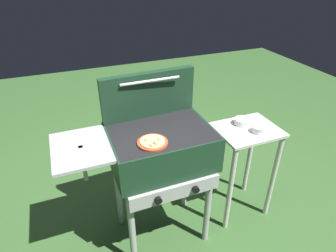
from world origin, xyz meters
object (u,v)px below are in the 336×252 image
Objects in this scene: pizza_cheese at (153,142)px; topping_bowl_near at (242,122)px; prep_table at (244,154)px; topping_bowl_far at (259,130)px; grill at (159,150)px.

topping_bowl_near is (0.75, 0.19, -0.12)m from pizza_cheese.
topping_bowl_far is at bearing -58.73° from prep_table.
grill is 0.72m from topping_bowl_far.
pizza_cheese is at bearing -170.82° from prep_table.
topping_bowl_far reaches higher than prep_table.
pizza_cheese is 0.23× the size of prep_table.
grill reaches higher than topping_bowl_far.
topping_bowl_near is at bearing 107.76° from topping_bowl_far.
pizza_cheese is at bearing -165.82° from topping_bowl_near.
pizza_cheese is 1.83× the size of topping_bowl_far.
prep_table is at bearing 9.18° from pizza_cheese.
grill is 1.25× the size of prep_table.
prep_table is at bearing -88.22° from topping_bowl_near.
grill is 5.46× the size of pizza_cheese.
topping_bowl_near is at bearing 91.78° from prep_table.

